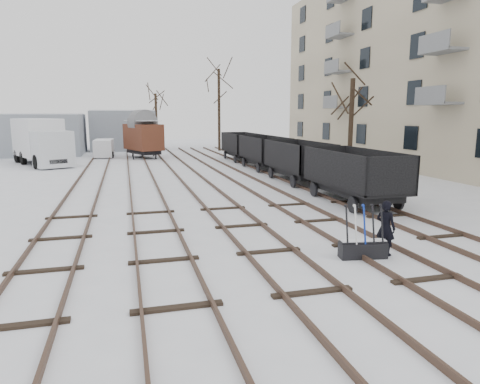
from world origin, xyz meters
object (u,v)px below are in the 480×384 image
at_px(freight_wagon_a, 353,183).
at_px(panel_van, 104,148).
at_px(ground_frame, 363,248).
at_px(box_van_wagon, 143,136).
at_px(worker, 386,228).
at_px(lorry, 41,141).

xyz_separation_m(freight_wagon_a, panel_van, (-11.81, 25.43, -0.04)).
height_order(ground_frame, box_van_wagon, box_van_wagon).
relative_size(ground_frame, worker, 0.95).
xyz_separation_m(ground_frame, lorry, (-12.69, 26.89, 1.60)).
bearing_deg(ground_frame, box_van_wagon, 107.51).
distance_m(worker, freight_wagon_a, 7.41).
relative_size(worker, box_van_wagon, 0.31).
height_order(ground_frame, panel_van, panel_van).
distance_m(ground_frame, panel_van, 33.38).
bearing_deg(freight_wagon_a, ground_frame, -117.63).
bearing_deg(panel_van, freight_wagon_a, -62.84).
distance_m(worker, box_van_wagon, 31.10).
relative_size(ground_frame, box_van_wagon, 0.29).
bearing_deg(box_van_wagon, lorry, -175.52).
relative_size(ground_frame, panel_van, 0.39).
bearing_deg(ground_frame, lorry, 124.28).
distance_m(ground_frame, freight_wagon_a, 7.84).
bearing_deg(panel_van, box_van_wagon, -22.29).
bearing_deg(lorry, freight_wagon_a, -75.72).
bearing_deg(box_van_wagon, freight_wagon_a, -91.71).
height_order(box_van_wagon, lorry, lorry).
relative_size(box_van_wagon, panel_van, 1.32).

